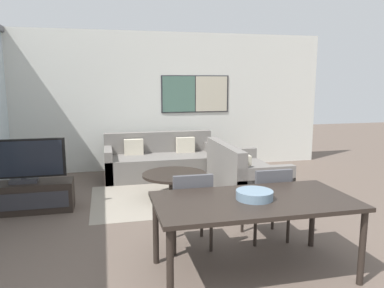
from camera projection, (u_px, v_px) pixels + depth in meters
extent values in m
cube|color=silver|center=(163.00, 102.00, 7.73)|extent=(6.95, 0.06, 2.80)
cube|color=#2D2D33|center=(195.00, 94.00, 7.82)|extent=(1.44, 0.01, 0.77)
cube|color=#4C7060|center=(179.00, 94.00, 7.74)|extent=(0.68, 0.02, 0.73)
cube|color=beige|center=(211.00, 94.00, 7.89)|extent=(0.68, 0.02, 0.73)
cube|color=gray|center=(175.00, 197.00, 5.91)|extent=(2.57, 1.78, 0.01)
cube|color=black|center=(25.00, 197.00, 5.26)|extent=(1.30, 0.43, 0.42)
cube|color=#2D2D33|center=(22.00, 202.00, 5.05)|extent=(1.20, 0.01, 0.23)
cube|color=#2D2D33|center=(24.00, 181.00, 5.22)|extent=(0.36, 0.20, 0.05)
cube|color=#2D2D33|center=(24.00, 176.00, 5.21)|extent=(0.06, 0.03, 0.08)
cube|color=black|center=(22.00, 159.00, 5.17)|extent=(1.14, 0.04, 0.55)
cube|color=black|center=(22.00, 159.00, 5.14)|extent=(1.06, 0.01, 0.49)
cube|color=slate|center=(162.00, 166.00, 7.16)|extent=(2.12, 0.91, 0.42)
cube|color=slate|center=(159.00, 152.00, 7.48)|extent=(2.12, 0.16, 0.82)
cube|color=slate|center=(109.00, 164.00, 6.92)|extent=(0.14, 0.91, 0.60)
cube|color=slate|center=(212.00, 159.00, 7.37)|extent=(0.14, 0.91, 0.60)
cube|color=beige|center=(134.00, 147.00, 7.17)|extent=(0.36, 0.12, 0.30)
cube|color=beige|center=(185.00, 145.00, 7.40)|extent=(0.36, 0.12, 0.30)
cube|color=slate|center=(246.00, 180.00, 6.18)|extent=(0.91, 1.60, 0.42)
cube|color=slate|center=(225.00, 169.00, 6.06)|extent=(0.16, 1.60, 0.82)
cube|color=slate|center=(265.00, 186.00, 5.46)|extent=(0.91, 0.14, 0.60)
cube|color=slate|center=(232.00, 165.00, 6.86)|extent=(0.91, 0.14, 0.60)
cube|color=beige|center=(243.00, 164.00, 5.73)|extent=(0.12, 0.36, 0.30)
cylinder|color=black|center=(175.00, 197.00, 5.91)|extent=(0.45, 0.45, 0.03)
cylinder|color=black|center=(175.00, 187.00, 5.88)|extent=(0.18, 0.18, 0.35)
cylinder|color=black|center=(175.00, 175.00, 5.85)|extent=(1.01, 1.01, 0.04)
cube|color=black|center=(254.00, 201.00, 3.48)|extent=(1.86, 0.95, 0.04)
cylinder|color=black|center=(170.00, 270.00, 2.95)|extent=(0.06, 0.06, 0.70)
cylinder|color=black|center=(362.00, 248.00, 3.34)|extent=(0.06, 0.06, 0.70)
cylinder|color=black|center=(156.00, 230.00, 3.74)|extent=(0.06, 0.06, 0.70)
cylinder|color=black|center=(312.00, 216.00, 4.14)|extent=(0.06, 0.06, 0.70)
cube|color=#4C4C51|center=(189.00, 208.00, 4.13)|extent=(0.46, 0.46, 0.06)
cube|color=#4C4C51|center=(193.00, 193.00, 3.90)|extent=(0.42, 0.05, 0.39)
cylinder|color=black|center=(175.00, 237.00, 3.93)|extent=(0.04, 0.04, 0.41)
cylinder|color=black|center=(211.00, 233.00, 4.02)|extent=(0.04, 0.04, 0.41)
cylinder|color=black|center=(168.00, 223.00, 4.32)|extent=(0.04, 0.04, 0.41)
cylinder|color=black|center=(202.00, 220.00, 4.41)|extent=(0.04, 0.04, 0.41)
cube|color=#4C4C51|center=(265.00, 201.00, 4.35)|extent=(0.46, 0.46, 0.06)
cube|color=#4C4C51|center=(274.00, 187.00, 4.12)|extent=(0.42, 0.05, 0.39)
cylinder|color=black|center=(255.00, 228.00, 4.15)|extent=(0.04, 0.04, 0.41)
cylinder|color=black|center=(288.00, 225.00, 4.24)|extent=(0.04, 0.04, 0.41)
cylinder|color=black|center=(242.00, 216.00, 4.54)|extent=(0.04, 0.04, 0.41)
cylinder|color=black|center=(273.00, 213.00, 4.63)|extent=(0.04, 0.04, 0.41)
cylinder|color=slate|center=(254.00, 195.00, 3.47)|extent=(0.34, 0.34, 0.08)
torus|color=slate|center=(255.00, 191.00, 3.46)|extent=(0.34, 0.34, 0.02)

